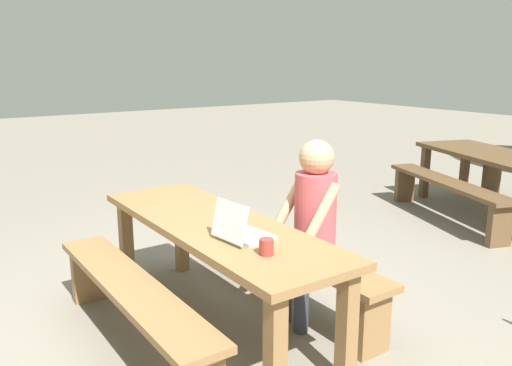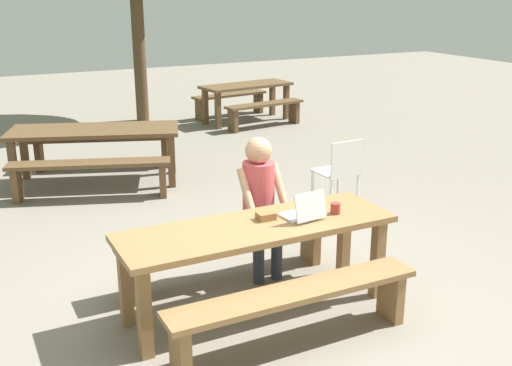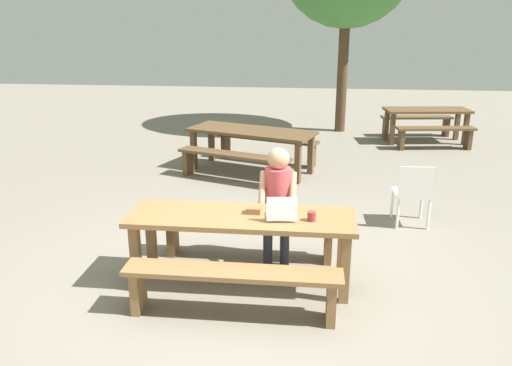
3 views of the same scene
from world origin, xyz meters
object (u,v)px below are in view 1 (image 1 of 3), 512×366
(picnic_table_mid, at_px, (499,163))
(small_pouch, at_px, (232,220))
(picnic_table_front, at_px, (215,237))
(coffee_mug, at_px, (266,247))
(person_seated, at_px, (311,218))
(laptop, at_px, (241,230))

(picnic_table_mid, bearing_deg, small_pouch, -63.34)
(picnic_table_front, relative_size, coffee_mug, 24.39)
(small_pouch, distance_m, picnic_table_mid, 3.91)
(person_seated, bearing_deg, picnic_table_front, -119.42)
(laptop, relative_size, small_pouch, 2.24)
(laptop, bearing_deg, coffee_mug, 170.12)
(small_pouch, bearing_deg, person_seated, 67.35)
(picnic_table_front, distance_m, coffee_mug, 0.70)
(laptop, bearing_deg, picnic_table_front, -13.41)
(laptop, bearing_deg, person_seated, -88.96)
(picnic_table_mid, bearing_deg, person_seated, -58.98)
(small_pouch, xyz_separation_m, picnic_table_mid, (-0.48, 3.88, -0.14))
(laptop, relative_size, person_seated, 0.25)
(coffee_mug, bearing_deg, person_seated, 120.05)
(picnic_table_front, relative_size, picnic_table_mid, 0.95)
(laptop, xyz_separation_m, person_seated, (-0.08, 0.61, -0.05))
(person_seated, height_order, picnic_table_mid, person_seated)
(person_seated, relative_size, picnic_table_mid, 0.55)
(coffee_mug, distance_m, picnic_table_mid, 4.15)
(picnic_table_front, relative_size, laptop, 6.99)
(picnic_table_front, xyz_separation_m, person_seated, (0.31, 0.56, 0.12))
(laptop, distance_m, picnic_table_mid, 4.07)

